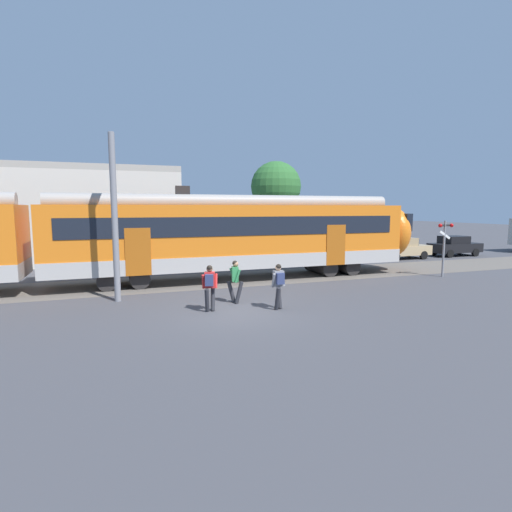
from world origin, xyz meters
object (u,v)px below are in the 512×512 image
crossing_signal (444,239)px  parked_car_tan (402,248)px  pedestrian_red (210,284)px  parked_car_black (455,246)px  pedestrian_grey (279,283)px  pedestrian_green (235,279)px

crossing_signal → parked_car_tan: bearing=65.9°
pedestrian_red → parked_car_tan: (16.50, 9.90, -0.21)m
parked_car_black → pedestrian_grey: bearing=-151.0°
pedestrian_red → pedestrian_green: same height
pedestrian_grey → parked_car_black: size_ratio=0.42×
pedestrian_grey → parked_car_black: 21.87m
pedestrian_grey → parked_car_black: pedestrian_grey is taller
parked_car_tan → crossing_signal: 7.76m
pedestrian_red → crossing_signal: (13.37, 2.90, 1.02)m
pedestrian_grey → crossing_signal: 11.53m
pedestrian_green → parked_car_tan: bearing=30.4°
crossing_signal → pedestrian_grey: bearing=-162.6°
pedestrian_red → parked_car_tan: bearing=31.0°
parked_car_black → crossing_signal: 10.93m
pedestrian_red → parked_car_black: size_ratio=0.42×
pedestrian_grey → crossing_signal: size_ratio=0.56×
parked_car_tan → pedestrian_green: bearing=-149.6°
pedestrian_red → parked_car_tan: 19.24m
pedestrian_red → parked_car_black: 23.77m
pedestrian_red → pedestrian_green: size_ratio=1.00×
crossing_signal → parked_car_black: bearing=41.2°
parked_car_black → pedestrian_green: bearing=-155.8°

